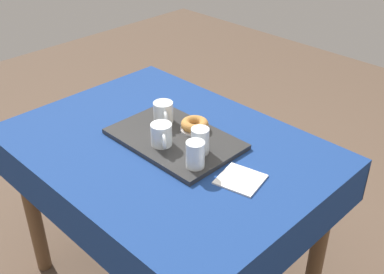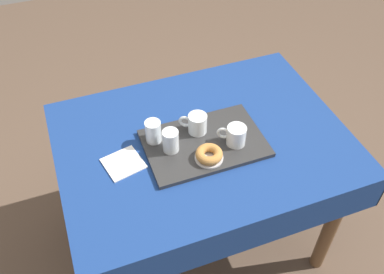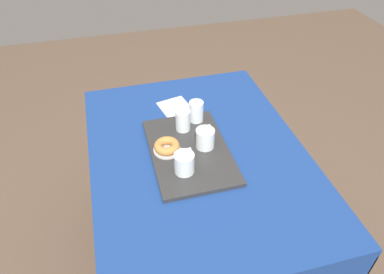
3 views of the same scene
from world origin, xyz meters
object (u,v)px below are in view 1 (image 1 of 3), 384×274
dining_table (167,167)px  paper_napkin (240,179)px  donut_plate_left (195,129)px  tea_mug_right (163,113)px  water_glass_far (200,142)px  serving_tray (175,139)px  sugar_donut_left (195,124)px  tea_mug_left (162,135)px  water_glass_near (195,156)px

dining_table → paper_napkin: bearing=-176.2°
donut_plate_left → paper_napkin: bearing=161.8°
tea_mug_right → water_glass_far: size_ratio=1.14×
serving_tray → water_glass_far: water_glass_far is taller
sugar_donut_left → tea_mug_right: bearing=18.0°
tea_mug_left → tea_mug_right: 0.17m
dining_table → serving_tray: (-0.01, -0.04, 0.11)m
serving_tray → water_glass_far: size_ratio=5.03×
paper_napkin → tea_mug_right: bearing=-7.9°
tea_mug_left → water_glass_far: 0.15m
tea_mug_right → dining_table: bearing=141.3°
dining_table → tea_mug_right: bearing=-38.7°
water_glass_far → dining_table: bearing=11.1°
donut_plate_left → water_glass_far: bearing=141.5°
serving_tray → water_glass_far: bearing=176.9°
tea_mug_right → paper_napkin: 0.45m
dining_table → tea_mug_right: 0.21m
dining_table → tea_mug_right: (0.10, -0.08, 0.16)m
serving_tray → sugar_donut_left: bearing=-100.4°
donut_plate_left → paper_napkin: (-0.31, 0.10, -0.02)m
tea_mug_left → sugar_donut_left: (-0.01, -0.16, -0.01)m
water_glass_near → paper_napkin: size_ratio=0.67×
tea_mug_left → tea_mug_right: bearing=-44.5°
dining_table → sugar_donut_left: bearing=-101.1°
serving_tray → water_glass_near: size_ratio=5.03×
water_glass_near → donut_plate_left: (0.17, -0.17, -0.04)m
water_glass_near → water_glass_far: 0.09m
sugar_donut_left → dining_table: bearing=78.9°
paper_napkin → serving_tray: bearing=-2.4°
tea_mug_left → donut_plate_left: (-0.01, -0.16, -0.04)m
water_glass_far → sugar_donut_left: water_glass_far is taller
water_glass_far → tea_mug_right: bearing=-12.4°
tea_mug_right → serving_tray: bearing=157.1°
tea_mug_left → sugar_donut_left: size_ratio=1.03×
serving_tray → donut_plate_left: 0.09m
dining_table → tea_mug_right: size_ratio=10.98×
water_glass_far → donut_plate_left: bearing=-38.5°
serving_tray → paper_napkin: serving_tray is taller
donut_plate_left → sugar_donut_left: sugar_donut_left is taller
tea_mug_left → sugar_donut_left: bearing=-93.8°
tea_mug_left → water_glass_far: bearing=-155.1°
serving_tray → water_glass_near: bearing=156.7°
paper_napkin → water_glass_near: bearing=24.8°
dining_table → serving_tray: serving_tray is taller
serving_tray → water_glass_near: (-0.19, 0.08, 0.05)m
dining_table → serving_tray: 0.12m
water_glass_near → donut_plate_left: 0.24m
serving_tray → sugar_donut_left: size_ratio=4.52×
water_glass_near → tea_mug_right: bearing=-23.2°
sugar_donut_left → donut_plate_left: bearing=0.0°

